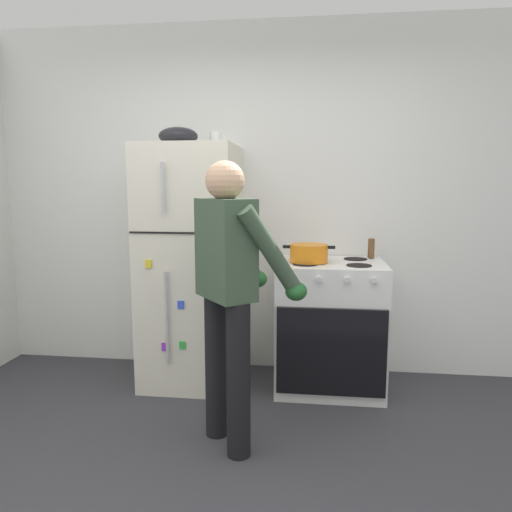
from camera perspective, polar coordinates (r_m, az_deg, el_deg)
kitchen_wall_back at (r=3.76m, az=1.11°, el=6.68°), size 6.00×0.10×2.70m
refrigerator at (r=3.53m, az=-7.77°, el=-1.22°), size 0.68×0.72×1.76m
stove_range at (r=3.50m, az=8.91°, el=-8.31°), size 0.76×0.67×0.94m
person_cook at (r=2.59m, az=-3.05°, el=-3.04°), size 0.63×0.66×1.60m
red_pot at (r=3.35m, az=6.40°, el=0.36°), size 0.37×0.27×0.12m
coffee_mug at (r=3.50m, az=-4.88°, el=13.96°), size 0.11×0.08×0.10m
pepper_mill at (r=3.62m, az=13.76°, el=0.92°), size 0.05×0.05×0.14m
mixing_bowl at (r=3.52m, az=-9.38°, el=14.10°), size 0.28×0.28×0.13m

